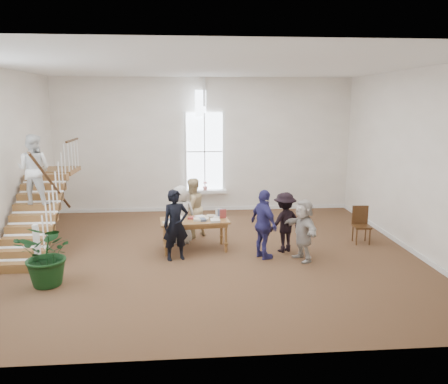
{
  "coord_description": "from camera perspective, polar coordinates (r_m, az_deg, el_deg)",
  "views": [
    {
      "loc": [
        -0.53,
        -10.28,
        3.68
      ],
      "look_at": [
        0.33,
        0.4,
        1.47
      ],
      "focal_mm": 35.0,
      "sensor_mm": 36.0,
      "label": 1
    }
  ],
  "objects": [
    {
      "name": "woman_cluster_a",
      "position": [
        10.42,
        5.22,
        -4.24
      ],
      "size": [
        0.77,
        1.06,
        1.68
      ],
      "primitive_type": "imported",
      "rotation": [
        0.0,
        0.0,
        1.99
      ],
      "color": "navy",
      "rests_on": "ground"
    },
    {
      "name": "elderly_woman",
      "position": [
        11.58,
        -5.66,
        -2.96
      ],
      "size": [
        0.79,
        0.54,
        1.55
      ],
      "primitive_type": "imported",
      "rotation": [
        0.0,
        0.0,
        3.21
      ],
      "color": "beige",
      "rests_on": "ground"
    },
    {
      "name": "floor_plant",
      "position": [
        9.61,
        -21.93,
        -7.53
      ],
      "size": [
        1.42,
        1.31,
        1.33
      ],
      "primitive_type": "imported",
      "rotation": [
        0.0,
        0.0,
        -0.26
      ],
      "color": "black",
      "rests_on": "ground"
    },
    {
      "name": "room_shell",
      "position": [
        15.05,
        -2.49,
        -0.98
      ],
      "size": [
        10.49,
        10.0,
        10.0
      ],
      "color": "beige",
      "rests_on": "ground"
    },
    {
      "name": "ground",
      "position": [
        10.93,
        -1.58,
        -8.04
      ],
      "size": [
        10.0,
        10.0,
        0.0
      ],
      "primitive_type": "plane",
      "color": "#4D371E",
      "rests_on": "ground"
    },
    {
      "name": "side_chair",
      "position": [
        12.19,
        17.45,
        -3.81
      ],
      "size": [
        0.46,
        0.46,
        0.98
      ],
      "rotation": [
        0.0,
        0.0,
        -0.07
      ],
      "color": "#39210F",
      "rests_on": "ground"
    },
    {
      "name": "library_table",
      "position": [
        11.02,
        -3.87,
        -4.02
      ],
      "size": [
        1.77,
        1.04,
        0.86
      ],
      "rotation": [
        0.0,
        0.0,
        0.1
      ],
      "color": "brown",
      "rests_on": "ground"
    },
    {
      "name": "woman_cluster_b",
      "position": [
        10.99,
        7.91,
        -3.93
      ],
      "size": [
        1.12,
        0.93,
        1.51
      ],
      "primitive_type": "imported",
      "rotation": [
        0.0,
        0.0,
        3.6
      ],
      "color": "black",
      "rests_on": "ground"
    },
    {
      "name": "person_yellow",
      "position": [
        12.05,
        -4.2,
        -2.09
      ],
      "size": [
        1.02,
        0.98,
        1.66
      ],
      "primitive_type": "imported",
      "rotation": [
        0.0,
        0.0,
        3.77
      ],
      "color": "#D1B683",
      "rests_on": "ground"
    },
    {
      "name": "woman_cluster_c",
      "position": [
        10.45,
        10.29,
        -4.9
      ],
      "size": [
        0.81,
        1.44,
        1.48
      ],
      "primitive_type": "imported",
      "rotation": [
        0.0,
        0.0,
        5.0
      ],
      "color": "#B9B0A7",
      "rests_on": "ground"
    },
    {
      "name": "staircase",
      "position": [
        11.85,
        -23.3,
        0.66
      ],
      "size": [
        1.1,
        4.1,
        2.92
      ],
      "color": "brown",
      "rests_on": "ground"
    },
    {
      "name": "police_officer",
      "position": [
        10.36,
        -6.33,
        -4.31
      ],
      "size": [
        0.71,
        0.57,
        1.69
      ],
      "primitive_type": "imported",
      "rotation": [
        0.0,
        0.0,
        0.3
      ],
      "color": "black",
      "rests_on": "ground"
    }
  ]
}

